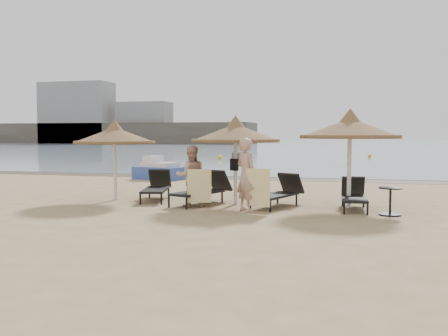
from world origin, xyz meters
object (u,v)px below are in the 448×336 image
at_px(lounger_far_right, 354,195).
at_px(person_left, 191,171).
at_px(palapa_left, 115,136).
at_px(pedal_boat, 160,170).
at_px(lounger_near_right, 280,192).
at_px(side_table, 390,202).
at_px(palapa_right, 350,129).
at_px(person_right, 246,169).
at_px(lounger_near_left, 204,189).
at_px(palapa_center, 236,134).
at_px(lounger_far_left, 157,187).

xyz_separation_m(lounger_far_right, person_left, (-4.35, -0.74, 0.60)).
relative_size(palapa_left, person_left, 1.26).
bearing_deg(pedal_boat, lounger_near_right, -31.42).
xyz_separation_m(side_table, person_left, (-5.23, 0.11, 0.65)).
distance_m(palapa_left, person_left, 2.95).
xyz_separation_m(palapa_right, person_right, (-2.56, -1.29, -1.04)).
relative_size(lounger_near_left, side_table, 3.21).
height_order(lounger_near_left, person_left, person_left).
height_order(person_left, person_right, person_right).
xyz_separation_m(palapa_center, person_left, (-1.07, -0.80, -1.04)).
xyz_separation_m(palapa_left, side_table, (7.90, -0.87, -1.62)).
xyz_separation_m(lounger_far_right, side_table, (0.87, -0.85, -0.05)).
relative_size(lounger_near_right, pedal_boat, 0.85).
relative_size(palapa_right, lounger_far_left, 1.30).
xyz_separation_m(palapa_left, palapa_right, (6.89, 0.12, 0.20)).
relative_size(palapa_center, lounger_far_right, 1.35).
bearing_deg(lounger_near_left, lounger_far_right, 22.67).
height_order(palapa_right, lounger_near_right, palapa_right).
distance_m(lounger_far_left, person_left, 1.95).
distance_m(palapa_left, lounger_near_right, 5.27).
bearing_deg(palapa_left, lounger_far_right, -0.14).
distance_m(palapa_right, person_right, 3.05).
bearing_deg(side_table, palapa_right, 135.66).
height_order(lounger_far_left, person_right, person_right).
distance_m(palapa_center, lounger_near_left, 1.84).
bearing_deg(side_table, person_right, -175.14).
bearing_deg(person_left, palapa_right, 168.91).
bearing_deg(lounger_near_left, lounger_far_left, -174.90).
bearing_deg(lounger_near_right, lounger_near_left, -158.36).
xyz_separation_m(palapa_center, lounger_near_left, (-0.90, -0.16, -1.60)).
xyz_separation_m(palapa_left, pedal_boat, (-1.35, 6.84, -1.57)).
bearing_deg(lounger_far_right, palapa_left, 176.89).
bearing_deg(person_left, lounger_near_right, 174.16).
distance_m(palapa_right, lounger_near_right, 2.55).
height_order(lounger_near_left, pedal_boat, pedal_boat).
xyz_separation_m(lounger_near_right, pedal_boat, (-6.39, 6.87, -0.02)).
height_order(side_table, pedal_boat, pedal_boat).
distance_m(palapa_right, lounger_near_left, 4.40).
distance_m(lounger_far_left, lounger_near_right, 3.87).
relative_size(palapa_left, person_right, 1.12).
relative_size(lounger_far_right, pedal_boat, 0.77).
xyz_separation_m(palapa_center, lounger_far_right, (3.28, -0.07, -1.65)).
distance_m(lounger_near_left, person_left, 0.87).
distance_m(lounger_far_left, person_right, 3.57).
relative_size(palapa_right, person_right, 1.23).
relative_size(lounger_far_right, side_table, 2.74).
bearing_deg(palapa_left, person_right, -15.14).
bearing_deg(pedal_boat, lounger_far_left, -52.87).
bearing_deg(palapa_right, side_table, -44.34).
distance_m(side_table, pedal_boat, 12.04).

